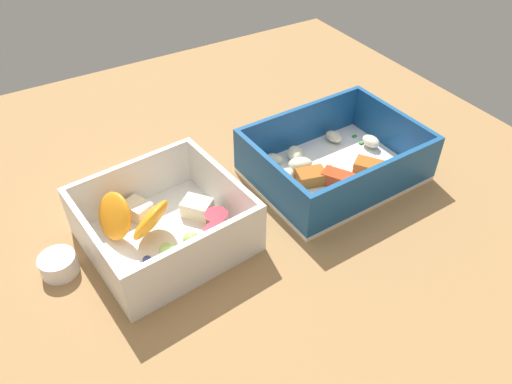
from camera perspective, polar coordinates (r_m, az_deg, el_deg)
name	(u,v)px	position (r cm, az deg, el deg)	size (l,w,h in cm)	color
table_surface	(242,207)	(58.32, -1.63, -1.74)	(80.00, 80.00, 2.00)	#9E7547
pasta_container	(332,163)	(60.79, 8.70, 3.32)	(19.87, 15.33, 6.09)	white
fruit_bowl	(164,226)	(52.36, -10.42, -3.82)	(16.65, 15.97, 6.09)	white
paper_cup_liner	(58,262)	(53.32, -21.72, -7.46)	(3.62, 3.62, 2.06)	white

